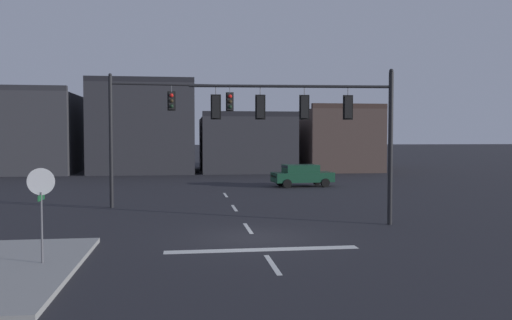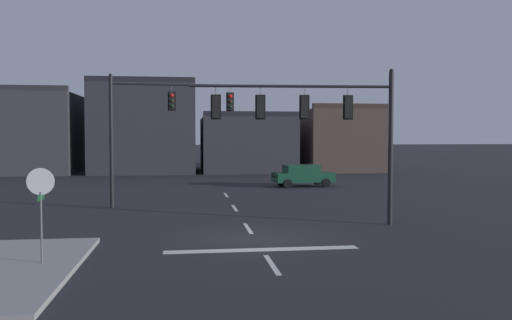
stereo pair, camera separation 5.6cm
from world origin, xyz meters
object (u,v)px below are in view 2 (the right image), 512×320
object	(u,v)px
car_lot_nearside	(303,175)
signal_mast_far_side	(158,116)
signal_mast_near_side	(320,117)
stop_sign	(41,192)

from	to	relation	value
car_lot_nearside	signal_mast_far_side	bearing A→B (deg)	-135.87
signal_mast_near_side	car_lot_nearside	xyz separation A→B (m)	(2.97, 16.45, -3.64)
signal_mast_near_side	signal_mast_far_side	size ratio (longest dim) A/B	1.03
signal_mast_near_side	car_lot_nearside	size ratio (longest dim) A/B	1.84
signal_mast_far_side	car_lot_nearside	size ratio (longest dim) A/B	1.78
signal_mast_near_side	stop_sign	bearing A→B (deg)	-148.42
car_lot_nearside	stop_sign	bearing A→B (deg)	-119.27
stop_sign	signal_mast_far_side	bearing A→B (deg)	78.51
signal_mast_near_side	car_lot_nearside	bearing A→B (deg)	79.78
signal_mast_far_side	car_lot_nearside	distance (m)	14.37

